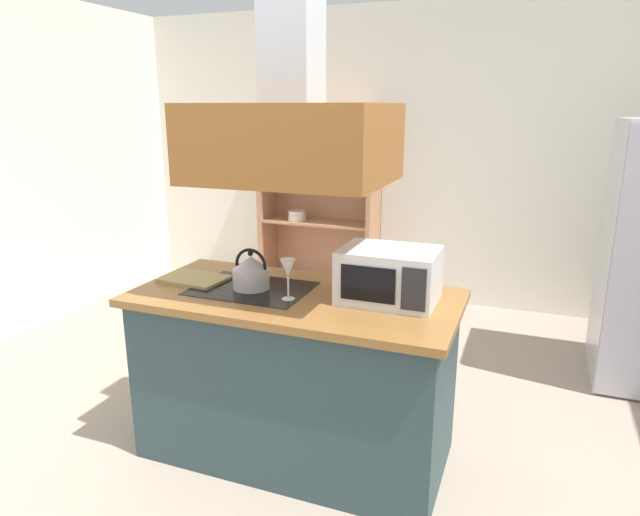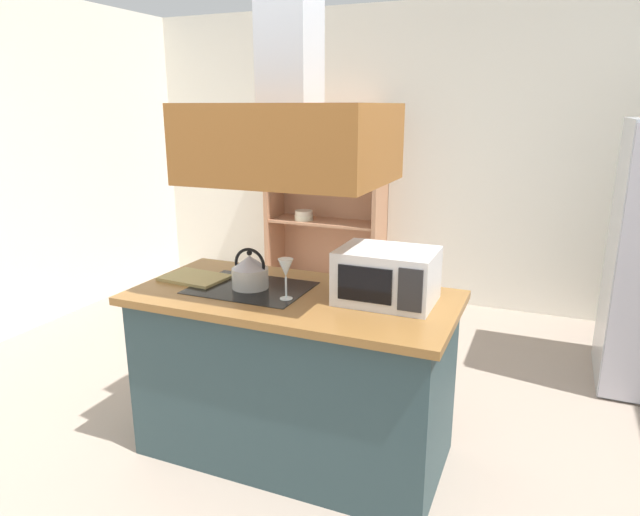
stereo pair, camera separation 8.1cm
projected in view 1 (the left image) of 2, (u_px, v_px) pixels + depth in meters
ground_plane at (310, 481)px, 2.80m from camera, size 7.80×7.80×0.00m
wall_back at (432, 158)px, 5.14m from camera, size 6.00×0.12×2.70m
kitchen_island at (296, 375)px, 2.93m from camera, size 1.64×0.81×0.90m
range_hood at (293, 118)px, 2.59m from camera, size 0.90×0.70×1.23m
dish_cabinet at (320, 214)px, 5.45m from camera, size 1.14×0.40×1.81m
kettle at (251, 272)px, 2.88m from camera, size 0.19×0.19×0.21m
cutting_board at (194, 279)px, 3.03m from camera, size 0.36×0.27×0.02m
microwave at (389, 275)px, 2.68m from camera, size 0.46×0.35×0.26m
wine_glass_on_counter at (288, 270)px, 2.69m from camera, size 0.08×0.08×0.21m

